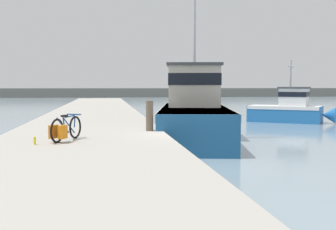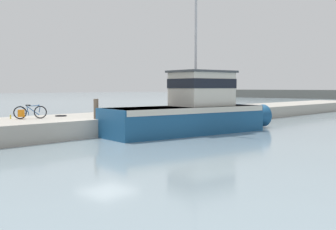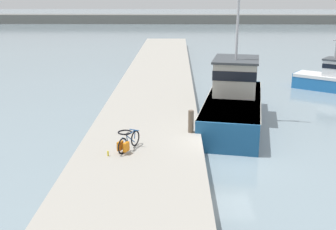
# 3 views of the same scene
# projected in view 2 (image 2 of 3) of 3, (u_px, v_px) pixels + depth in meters

# --- Properties ---
(ground_plane) EXTENTS (320.00, 320.00, 0.00)m
(ground_plane) POSITION_uv_depth(u_px,v_px,m) (107.00, 140.00, 20.24)
(ground_plane) COLOR gray
(dock_pier) EXTENTS (5.19, 80.00, 0.93)m
(dock_pier) POSITION_uv_depth(u_px,v_px,m) (63.00, 126.00, 22.74)
(dock_pier) COLOR #A39E93
(dock_pier) RESTS_ON ground_plane
(fishing_boat_main) EXTENTS (4.59, 11.41, 10.22)m
(fishing_boat_main) POSITION_uv_depth(u_px,v_px,m) (194.00, 110.00, 23.48)
(fishing_boat_main) COLOR navy
(fishing_boat_main) RESTS_ON ground_plane
(bicycle_touring) EXTENTS (0.83, 1.54, 0.73)m
(bicycle_touring) POSITION_uv_depth(u_px,v_px,m) (27.00, 112.00, 21.70)
(bicycle_touring) COLOR black
(bicycle_touring) RESTS_ON dock_pier
(mooring_post) EXTENTS (0.25, 0.25, 1.03)m
(mooring_post) POSITION_uv_depth(u_px,v_px,m) (96.00, 109.00, 21.68)
(mooring_post) COLOR brown
(mooring_post) RESTS_ON dock_pier
(hose_coil) EXTENTS (0.64, 0.64, 0.06)m
(hose_coil) POSITION_uv_depth(u_px,v_px,m) (61.00, 116.00, 23.63)
(hose_coil) COLOR black
(hose_coil) RESTS_ON dock_pier
(water_bottle_by_bike) EXTENTS (0.06, 0.06, 0.21)m
(water_bottle_by_bike) POSITION_uv_depth(u_px,v_px,m) (11.00, 117.00, 21.77)
(water_bottle_by_bike) COLOR yellow
(water_bottle_by_bike) RESTS_ON dock_pier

